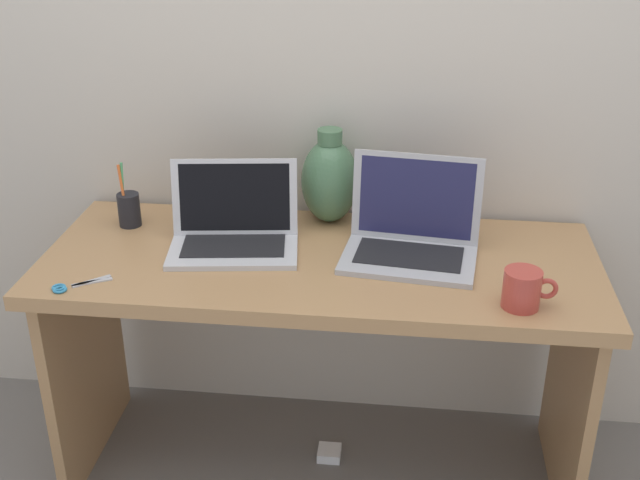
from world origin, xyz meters
name	(u,v)px	position (x,y,z in m)	size (l,w,h in m)	color
ground_plane	(320,465)	(0.00, 0.00, 0.00)	(6.00, 6.00, 0.00)	slate
back_wall	(334,46)	(0.00, 0.34, 1.20)	(4.40, 0.04, 2.40)	beige
desk	(320,306)	(0.00, 0.00, 0.56)	(1.48, 0.60, 0.71)	#AD7F51
laptop_left	(234,225)	(-0.24, 0.05, 0.77)	(0.37, 0.28, 0.22)	silver
laptop_right	(412,229)	(0.24, 0.06, 0.78)	(0.37, 0.29, 0.25)	#B2B2B7
green_vase	(330,180)	(0.00, 0.24, 0.84)	(0.16, 0.16, 0.28)	#47704C
coffee_mug	(523,289)	(0.50, -0.20, 0.76)	(0.13, 0.09, 0.09)	#B23D33
pen_cup	(129,209)	(-0.57, 0.14, 0.76)	(0.06, 0.06, 0.19)	black
scissors	(71,286)	(-0.59, -0.24, 0.72)	(0.13, 0.11, 0.01)	#B7B7BC
power_brick	(329,453)	(0.02, 0.04, 0.01)	(0.07, 0.07, 0.03)	white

